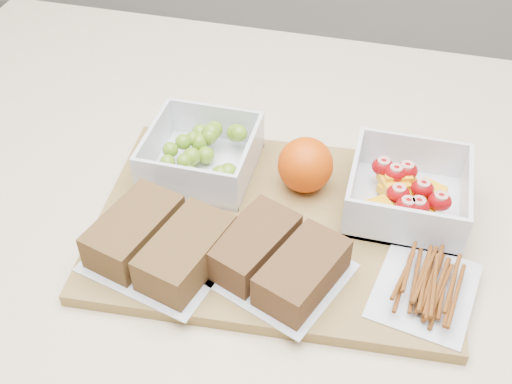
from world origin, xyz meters
TOP-DOWN VIEW (x-y plane):
  - cutting_board at (0.02, -0.02)m, footprint 0.44×0.33m
  - grape_container at (-0.09, 0.05)m, footprint 0.13×0.13m
  - fruit_container at (0.16, 0.04)m, footprint 0.14×0.14m
  - orange at (0.04, 0.05)m, footprint 0.07×0.07m
  - sandwich_bag_left at (-0.09, -0.10)m, footprint 0.17×0.16m
  - sandwich_bag_center at (0.04, -0.09)m, footprint 0.17×0.17m
  - pretzel_bag at (0.19, -0.08)m, footprint 0.12×0.14m

SIDE VIEW (x-z plane):
  - cutting_board at x=0.02m, z-range 0.90..0.92m
  - pretzel_bag at x=0.19m, z-range 0.92..0.94m
  - sandwich_bag_center at x=0.04m, z-range 0.92..0.96m
  - sandwich_bag_left at x=-0.09m, z-range 0.92..0.96m
  - fruit_container at x=0.16m, z-range 0.91..0.97m
  - grape_container at x=-0.09m, z-range 0.91..0.97m
  - orange at x=0.04m, z-range 0.92..0.98m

